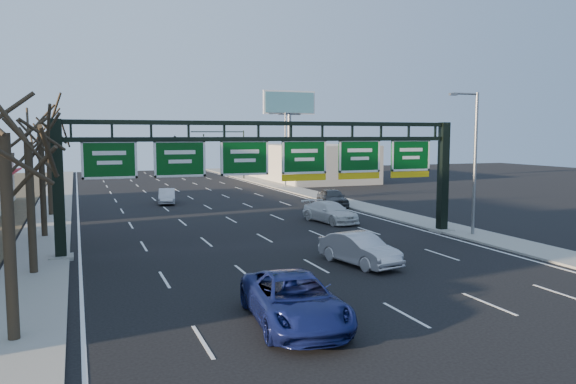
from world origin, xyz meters
name	(u,v)px	position (x,y,z in m)	size (l,w,h in m)	color
ground	(333,276)	(0.00, 0.00, 0.00)	(160.00, 160.00, 0.00)	black
sidewalk_left	(48,225)	(-12.80, 20.00, 0.06)	(3.00, 120.00, 0.12)	gray
sidewalk_right	(368,208)	(12.80, 20.00, 0.06)	(3.00, 120.00, 0.12)	gray
lane_markings	(225,216)	(0.00, 20.00, 0.01)	(21.60, 120.00, 0.01)	white
sign_gantry	(278,165)	(0.16, 8.00, 4.63)	(24.60, 1.20, 7.20)	black
building_right_distant	(310,162)	(20.00, 50.00, 2.50)	(12.00, 20.00, 5.00)	#BBAF9B
tree_near	(2,98)	(-12.80, -4.00, 7.48)	(3.60, 3.60, 8.86)	black
tree_gantry	(27,119)	(-12.80, 5.00, 7.11)	(3.60, 3.60, 8.48)	black
tree_mid	(39,111)	(-12.80, 15.00, 7.85)	(3.60, 3.60, 9.24)	black
tree_far	(47,121)	(-12.80, 25.00, 7.48)	(3.60, 3.60, 8.86)	black
streetlight_near	(474,156)	(12.47, 6.00, 5.08)	(2.15, 0.22, 9.00)	slate
streetlight_far	(284,146)	(12.47, 40.00, 5.08)	(2.15, 0.22, 9.00)	slate
billboard_right	(289,114)	(15.00, 44.98, 9.06)	(7.00, 0.50, 12.00)	slate
traffic_signal_mast	(201,141)	(5.69, 55.00, 5.50)	(10.16, 0.54, 7.00)	black
car_blue_suv	(294,300)	(-4.07, -5.48, 0.84)	(2.78, 6.04, 1.68)	navy
car_silver_sedan	(359,249)	(2.12, 1.49, 0.78)	(1.65, 4.73, 1.56)	#B6B5BA
car_white_wagon	(330,212)	(6.50, 14.28, 0.75)	(2.10, 5.16, 1.50)	silver
car_grey_far	(332,198)	(10.50, 22.37, 0.81)	(1.92, 4.77, 1.62)	#3C3F41
car_silver_distant	(167,196)	(-2.99, 29.82, 0.69)	(1.46, 4.18, 1.38)	silver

